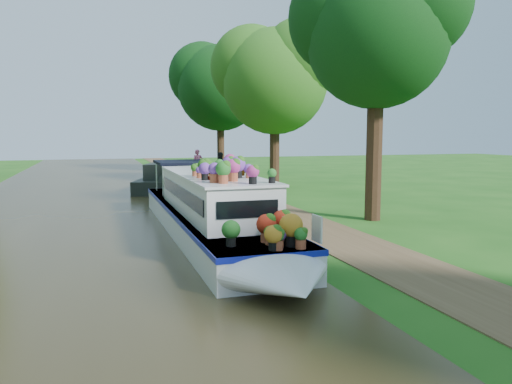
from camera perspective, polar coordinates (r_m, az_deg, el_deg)
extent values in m
plane|color=#1C5114|center=(13.62, 5.84, -6.08)|extent=(100.00, 100.00, 0.00)
cube|color=#2C2613|center=(12.54, -20.40, -7.55)|extent=(10.00, 100.00, 0.02)
cube|color=brown|center=(14.13, 10.33, -5.63)|extent=(2.20, 100.00, 0.03)
cube|color=white|center=(15.12, -5.70, -3.28)|extent=(2.20, 12.00, 0.75)
cube|color=#101A95|center=(15.07, -5.72, -2.10)|extent=(2.24, 12.04, 0.12)
cube|color=white|center=(14.22, -5.07, -0.24)|extent=(1.80, 7.00, 1.05)
cube|color=white|center=(14.16, -5.09, 1.99)|extent=(1.90, 7.10, 0.06)
cube|color=black|center=(14.43, -1.54, 0.19)|extent=(0.03, 6.40, 0.38)
cube|color=black|center=(14.04, -8.69, -0.07)|extent=(0.03, 6.40, 0.38)
cube|color=black|center=(19.15, -8.47, 3.37)|extent=(1.90, 2.40, 0.10)
cube|color=white|center=(10.29, 6.98, -4.19)|extent=(0.04, 0.45, 0.55)
imported|color=#235416|center=(12.12, -5.30, 2.22)|extent=(0.23, 0.19, 0.37)
imported|color=#235416|center=(13.42, -1.67, 2.73)|extent=(0.26, 0.26, 0.39)
cylinder|color=black|center=(17.73, 13.34, 4.15)|extent=(0.56, 0.56, 4.55)
sphere|color=black|center=(18.00, 13.69, 16.83)|extent=(4.80, 4.80, 4.80)
sphere|color=black|center=(18.12, 17.79, 19.73)|extent=(3.60, 3.60, 3.60)
sphere|color=black|center=(18.46, 9.97, 18.93)|extent=(3.84, 3.84, 3.84)
cylinder|color=black|center=(28.91, 2.13, 4.54)|extent=(0.56, 0.56, 3.85)
sphere|color=#235416|center=(29.04, 2.17, 12.50)|extent=(6.00, 6.00, 6.00)
sphere|color=#235416|center=(28.79, 5.14, 14.94)|extent=(4.50, 4.50, 4.50)
sphere|color=#235416|center=(29.80, -0.49, 14.10)|extent=(4.80, 4.80, 4.80)
cylinder|color=black|center=(39.30, -4.06, 5.35)|extent=(0.56, 0.56, 4.20)
sphere|color=black|center=(39.45, -4.11, 11.76)|extent=(6.60, 6.60, 6.60)
sphere|color=black|center=(38.97, -1.83, 13.79)|extent=(4.95, 4.95, 4.95)
sphere|color=black|center=(40.41, -6.16, 13.03)|extent=(5.28, 5.28, 5.28)
cube|color=black|center=(27.53, -10.21, 1.06)|extent=(4.19, 7.08, 0.67)
cube|color=black|center=(26.91, -10.08, 2.50)|extent=(2.86, 4.27, 0.79)
imported|color=#D35786|center=(34.49, -6.67, 3.27)|extent=(0.72, 0.50, 1.90)
imported|color=black|center=(30.31, -4.00, 2.79)|extent=(1.06, 0.92, 1.85)
imported|color=#1E6627|center=(18.14, -0.26, -2.14)|extent=(0.48, 0.45, 0.44)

